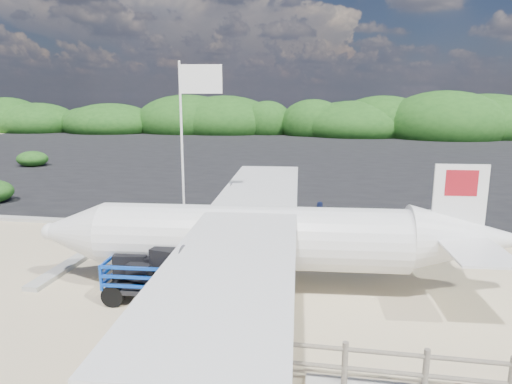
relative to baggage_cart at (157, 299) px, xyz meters
The scene contains 11 objects.
ground 1.91m from the baggage_cart, 70.00° to the left, with size 160.00×160.00×0.00m, color beige.
asphalt_apron 31.80m from the baggage_cart, 88.82° to the left, with size 90.00×50.00×0.04m, color #B2B2B2, non-canonical shape.
vegetation_band 56.80m from the baggage_cart, 89.34° to the left, with size 124.00×8.00×4.40m, color #B2B2B2, non-canonical shape.
baggage_cart is the anchor object (origin of this frame).
flagpole 2.81m from the baggage_cart, 91.52° to the left, with size 1.34×0.56×6.71m, color white, non-canonical shape.
signboard 2.89m from the baggage_cart, 38.89° to the left, with size 1.90×0.18×1.56m, color #4D3116, non-canonical shape.
crew_a 2.76m from the baggage_cart, 101.26° to the left, with size 0.61×0.40×1.67m, color #111A43.
crew_b 5.24m from the baggage_cart, 56.80° to the left, with size 0.78×0.60×1.60m, color #111A43.
crew_c 7.30m from the baggage_cart, 53.13° to the left, with size 0.98×0.41×1.67m, color #111A43.
aircraft_large 28.32m from the baggage_cart, 67.11° to the left, with size 16.25×16.25×4.88m, color #B2B2B2, non-canonical shape.
aircraft_small 38.71m from the baggage_cart, 99.76° to the left, with size 6.12×6.12×2.20m, color #B2B2B2, non-canonical shape.
Camera 1 is at (4.15, -13.14, 5.64)m, focal length 32.00 mm.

